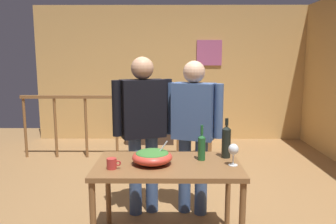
{
  "coord_description": "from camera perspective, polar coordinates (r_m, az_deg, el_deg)",
  "views": [
    {
      "loc": [
        -0.02,
        -3.53,
        1.64
      ],
      "look_at": [
        -0.04,
        -0.44,
        1.14
      ],
      "focal_mm": 36.17,
      "sensor_mm": 36.0,
      "label": 1
    }
  ],
  "objects": [
    {
      "name": "back_wall",
      "position": [
        6.7,
        0.57,
        6.45
      ],
      "size": [
        5.28,
        0.1,
        2.61
      ],
      "primitive_type": "cube",
      "color": "tan",
      "rests_on": "ground_plane"
    },
    {
      "name": "ground_plane",
      "position": [
        3.89,
        0.71,
        -15.62
      ],
      "size": [
        8.23,
        8.23,
        0.0
      ],
      "primitive_type": "plane",
      "color": "olive"
    },
    {
      "name": "stair_railing",
      "position": [
        5.48,
        -3.89,
        -0.97
      ],
      "size": [
        3.08,
        0.1,
        1.08
      ],
      "color": "brown",
      "rests_on": "ground_plane"
    },
    {
      "name": "person_standing_right",
      "position": [
        3.47,
        4.31,
        -2.21
      ],
      "size": [
        0.57,
        0.35,
        1.6
      ],
      "rotation": [
        0.0,
        0.0,
        2.78
      ],
      "color": "#3D5684",
      "rests_on": "ground_plane"
    },
    {
      "name": "wine_bottle_green",
      "position": [
        2.99,
        5.69,
        -5.79
      ],
      "size": [
        0.07,
        0.07,
        0.31
      ],
      "color": "#1E5628",
      "rests_on": "serving_table"
    },
    {
      "name": "wine_glass",
      "position": [
        2.88,
        10.97,
        -6.33
      ],
      "size": [
        0.09,
        0.09,
        0.19
      ],
      "color": "silver",
      "rests_on": "serving_table"
    },
    {
      "name": "flat_screen_tv",
      "position": [
        6.4,
        -3.09,
        0.41
      ],
      "size": [
        0.58,
        0.12,
        0.42
      ],
      "color": "black",
      "rests_on": "tv_console"
    },
    {
      "name": "person_standing_left",
      "position": [
        3.47,
        -4.24,
        -1.7
      ],
      "size": [
        0.59,
        0.36,
        1.64
      ],
      "rotation": [
        0.0,
        0.0,
        3.5
      ],
      "color": "#3D5684",
      "rests_on": "ground_plane"
    },
    {
      "name": "wine_bottle_dark",
      "position": [
        3.08,
        9.79,
        -4.84
      ],
      "size": [
        0.08,
        0.08,
        0.36
      ],
      "color": "black",
      "rests_on": "serving_table"
    },
    {
      "name": "tv_console",
      "position": [
        6.52,
        -3.04,
        -3.44
      ],
      "size": [
        0.9,
        0.4,
        0.4
      ],
      "primitive_type": "cube",
      "color": "#38281E",
      "rests_on": "ground_plane"
    },
    {
      "name": "mug_red",
      "position": [
        2.8,
        -9.43,
        -8.57
      ],
      "size": [
        0.12,
        0.08,
        0.09
      ],
      "color": "#B7332D",
      "rests_on": "serving_table"
    },
    {
      "name": "framed_picture",
      "position": [
        6.67,
        6.96,
        9.88
      ],
      "size": [
        0.48,
        0.03,
        0.48
      ],
      "primitive_type": "cube",
      "color": "#AC5484"
    },
    {
      "name": "salad_bowl",
      "position": [
        2.88,
        -2.67,
        -7.46
      ],
      "size": [
        0.34,
        0.34,
        0.2
      ],
      "color": "#CC3D2D",
      "rests_on": "serving_table"
    },
    {
      "name": "serving_table",
      "position": [
        2.94,
        -0.04,
        -10.14
      ],
      "size": [
        1.24,
        0.73,
        0.74
      ],
      "color": "brown",
      "rests_on": "ground_plane"
    }
  ]
}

